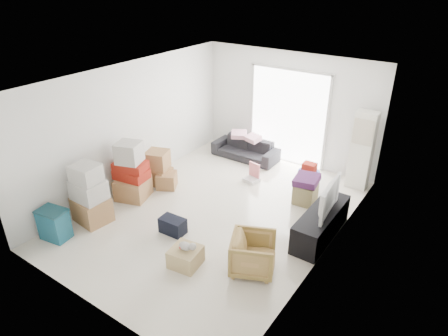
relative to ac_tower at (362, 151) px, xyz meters
name	(u,v)px	position (x,y,z in m)	size (l,w,h in m)	color
room_shell	(216,151)	(-1.95, -2.65, 0.48)	(4.98, 6.48, 3.18)	beige
sliding_door	(288,113)	(-1.95, 0.33, 0.37)	(2.10, 0.04, 2.33)	white
ac_tower	(362,151)	(0.00, 0.00, 0.00)	(0.45, 0.30, 1.75)	white
tv_console	(321,223)	(0.05, -2.20, -0.61)	(0.48, 1.61, 0.54)	black
television	(323,208)	(0.05, -2.20, -0.27)	(1.00, 0.57, 0.13)	black
sofa	(246,146)	(-2.83, -0.15, -0.54)	(1.70, 0.50, 0.66)	#26262B
pillow_left	(239,129)	(-3.05, -0.11, -0.15)	(0.39, 0.31, 0.12)	#EEADC1
pillow_right	(253,133)	(-2.62, -0.12, -0.15)	(0.34, 0.27, 0.12)	#EEADC1
armchair	(253,252)	(-0.48, -3.68, -0.52)	(0.68, 0.64, 0.70)	tan
storage_bins	(54,224)	(-3.85, -4.97, -0.58)	(0.56, 0.44, 0.59)	#135066
box_stack_a	(90,196)	(-3.75, -4.22, -0.34)	(0.71, 0.61, 1.19)	#9E6F47
box_stack_b	(131,174)	(-3.75, -3.15, -0.33)	(0.78, 0.78, 1.25)	#9E6F47
box_stack_c	(158,168)	(-3.72, -2.40, -0.49)	(0.58, 0.58, 0.79)	#9E6F47
loose_box	(167,180)	(-3.46, -2.43, -0.70)	(0.41, 0.41, 0.34)	#9E6F47
duffel_bag	(173,226)	(-2.22, -3.64, -0.72)	(0.47, 0.28, 0.30)	black
ottoman	(305,194)	(-0.66, -1.29, -0.66)	(0.43, 0.43, 0.43)	olive
blanket	(307,182)	(-0.66, -1.29, -0.38)	(0.47, 0.47, 0.14)	#502256
kids_table	(309,171)	(-0.86, -0.70, -0.44)	(0.48, 0.48, 0.61)	blue
toy_walker	(253,176)	(-2.04, -1.10, -0.76)	(0.36, 0.33, 0.42)	silver
wood_crate	(186,257)	(-1.46, -4.19, -0.72)	(0.47, 0.47, 0.31)	tan
plush_bunny	(187,246)	(-1.42, -4.19, -0.49)	(0.31, 0.17, 0.16)	#B2ADA8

